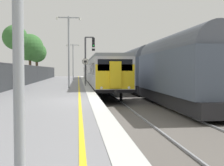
# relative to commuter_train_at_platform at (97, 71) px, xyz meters

# --- Properties ---
(ground) EXTENTS (17.40, 110.00, 1.21)m
(ground) POSITION_rel_commuter_train_at_platform_xyz_m (0.54, -26.12, -1.88)
(ground) COLOR gray
(commuter_train_at_platform) EXTENTS (2.83, 41.20, 3.81)m
(commuter_train_at_platform) POSITION_rel_commuter_train_at_platform_xyz_m (0.00, 0.00, 0.00)
(commuter_train_at_platform) COLOR #B7B7BC
(commuter_train_at_platform) RESTS_ON ground
(freight_train_adjacent_track) EXTENTS (2.60, 55.29, 4.79)m
(freight_train_adjacent_track) POSITION_rel_commuter_train_at_platform_xyz_m (4.00, -0.39, 0.35)
(freight_train_adjacent_track) COLOR #232326
(freight_train_adjacent_track) RESTS_ON ground
(signal_gantry) EXTENTS (1.10, 0.24, 4.99)m
(signal_gantry) POSITION_rel_commuter_train_at_platform_xyz_m (-1.47, -8.92, 1.85)
(signal_gantry) COLOR #47474C
(signal_gantry) RESTS_ON ground
(speed_limit_sign) EXTENTS (0.59, 0.08, 2.57)m
(speed_limit_sign) POSITION_rel_commuter_train_at_platform_xyz_m (-1.85, -12.55, 0.37)
(speed_limit_sign) COLOR #59595B
(speed_limit_sign) RESTS_ON ground
(platform_lamp_mid) EXTENTS (2.00, 0.20, 5.75)m
(platform_lamp_mid) POSITION_rel_commuter_train_at_platform_xyz_m (-3.25, -16.37, 2.12)
(platform_lamp_mid) COLOR #93999E
(platform_lamp_mid) RESTS_ON ground
(platform_lamp_far) EXTENTS (2.00, 0.20, 5.26)m
(platform_lamp_far) POSITION_rel_commuter_train_at_platform_xyz_m (-3.25, 3.83, 1.86)
(platform_lamp_far) COLOR #93999E
(platform_lamp_far) RESTS_ON ground
(background_tree_left) EXTENTS (3.31, 3.31, 6.08)m
(background_tree_left) POSITION_rel_commuter_train_at_platform_xyz_m (-9.43, 10.50, 3.06)
(background_tree_left) COLOR #473323
(background_tree_left) RESTS_ON ground
(background_tree_right) EXTENTS (3.84, 3.88, 6.64)m
(background_tree_right) POSITION_rel_commuter_train_at_platform_xyz_m (-9.49, 3.08, 3.30)
(background_tree_right) COLOR #473323
(background_tree_right) RESTS_ON ground
(background_tree_back) EXTENTS (2.84, 2.84, 6.63)m
(background_tree_back) POSITION_rel_commuter_train_at_platform_xyz_m (-9.61, -5.46, 3.78)
(background_tree_back) COLOR #473323
(background_tree_back) RESTS_ON ground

